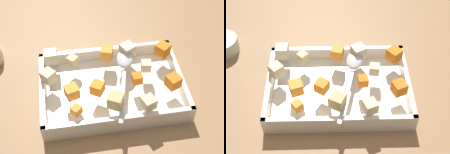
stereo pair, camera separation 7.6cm
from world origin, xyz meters
TOP-DOWN VIEW (x-y plane):
  - ground_plane at (0.00, 0.00)m, footprint 4.00×4.00m
  - baking_dish at (0.01, -0.00)m, footprint 0.37×0.25m
  - carrot_chunk_front_center at (0.17, 0.07)m, footprint 0.05×0.05m
  - carrot_chunk_corner_ne at (-0.03, -0.03)m, footprint 0.04×0.04m
  - carrot_chunk_heap_side at (0.16, -0.04)m, footprint 0.04×0.04m
  - carrot_chunk_far_right at (0.08, -0.02)m, footprint 0.03×0.03m
  - carrot_chunk_under_handle at (0.01, 0.08)m, footprint 0.04×0.04m
  - carrot_chunk_mid_left at (-0.09, -0.04)m, footprint 0.04×0.04m
  - carrot_chunk_near_spoon at (-0.08, -0.09)m, footprint 0.03×0.03m
  - potato_chunk_rim_edge at (0.01, -0.08)m, footprint 0.05×0.05m
  - potato_chunk_heap_top at (0.09, -0.10)m, footprint 0.04×0.04m
  - potato_chunk_center at (-0.08, 0.07)m, footprint 0.03×0.03m
  - potato_chunk_near_left at (0.11, 0.02)m, footprint 0.03×0.03m
  - potato_chunk_corner_se at (-0.13, 0.09)m, footprint 0.03×0.03m
  - potato_chunk_near_right at (-0.14, 0.02)m, footprint 0.04×0.04m
  - parsnip_chunk_back_center at (0.07, 0.08)m, footprint 0.05×0.05m
  - serving_spoon at (0.06, 0.05)m, footprint 0.08×0.24m

SIDE VIEW (x-z plane):
  - ground_plane at x=0.00m, z-range 0.00..0.00m
  - baking_dish at x=0.01m, z-range -0.01..0.04m
  - serving_spoon at x=0.06m, z-range 0.05..0.07m
  - carrot_chunk_near_spoon at x=-0.08m, z-range 0.05..0.07m
  - potato_chunk_center at x=-0.08m, z-range 0.05..0.08m
  - carrot_chunk_far_right at x=0.08m, z-range 0.05..0.08m
  - potato_chunk_near_left at x=0.11m, z-range 0.05..0.08m
  - carrot_chunk_corner_ne at x=-0.03m, z-range 0.05..0.08m
  - potato_chunk_heap_top at x=0.09m, z-range 0.05..0.08m
  - potato_chunk_near_right at x=-0.14m, z-range 0.05..0.08m
  - carrot_chunk_under_handle at x=0.01m, z-range 0.05..0.08m
  - carrot_chunk_heap_side at x=0.16m, z-range 0.05..0.08m
  - carrot_chunk_mid_left at x=-0.09m, z-range 0.05..0.08m
  - carrot_chunk_front_center at x=0.17m, z-range 0.05..0.08m
  - potato_chunk_corner_se at x=-0.13m, z-range 0.05..0.08m
  - parsnip_chunk_back_center at x=0.07m, z-range 0.05..0.09m
  - potato_chunk_rim_edge at x=0.01m, z-range 0.05..0.09m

